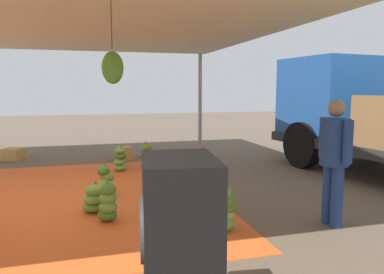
# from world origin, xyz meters

# --- Properties ---
(ground_plane) EXTENTS (40.00, 40.00, 0.00)m
(ground_plane) POSITION_xyz_m (0.00, 3.00, 0.00)
(ground_plane) COLOR brown
(tarp_orange) EXTENTS (5.32, 4.49, 0.01)m
(tarp_orange) POSITION_xyz_m (0.00, 0.00, 0.01)
(tarp_orange) COLOR #E05B23
(tarp_orange) RESTS_ON ground
(tent_canopy) EXTENTS (8.00, 7.00, 2.73)m
(tent_canopy) POSITION_xyz_m (0.01, -0.08, 2.65)
(tent_canopy) COLOR #9EA0A5
(tent_canopy) RESTS_ON ground
(banana_bunch_1) EXTENTS (0.36, 0.33, 0.54)m
(banana_bunch_1) POSITION_xyz_m (1.20, 0.55, 0.24)
(banana_bunch_1) COLOR #477523
(banana_bunch_1) RESTS_ON tarp_orange
(banana_bunch_2) EXTENTS (0.31, 0.32, 0.52)m
(banana_bunch_2) POSITION_xyz_m (-0.01, 0.57, 0.24)
(banana_bunch_2) COLOR #6B9E38
(banana_bunch_2) RESTS_ON tarp_orange
(banana_bunch_4) EXTENTS (0.46, 0.41, 0.44)m
(banana_bunch_4) POSITION_xyz_m (0.78, 0.38, 0.19)
(banana_bunch_4) COLOR #60932D
(banana_bunch_4) RESTS_ON tarp_orange
(banana_bunch_5) EXTENTS (0.40, 0.40, 0.58)m
(banana_bunch_5) POSITION_xyz_m (-1.91, 1.51, 0.25)
(banana_bunch_5) COLOR #518428
(banana_bunch_5) RESTS_ON tarp_orange
(banana_bunch_6) EXTENTS (0.34, 0.33, 0.58)m
(banana_bunch_6) POSITION_xyz_m (1.88, 1.90, 0.27)
(banana_bunch_6) COLOR #60932D
(banana_bunch_6) RESTS_ON tarp_orange
(banana_bunch_7) EXTENTS (0.47, 0.49, 0.59)m
(banana_bunch_7) POSITION_xyz_m (1.23, 1.77, 0.26)
(banana_bunch_7) COLOR #60932D
(banana_bunch_7) RESTS_ON tarp_orange
(banana_bunch_8) EXTENTS (0.36, 0.36, 0.56)m
(banana_bunch_8) POSITION_xyz_m (-1.76, 0.94, 0.25)
(banana_bunch_8) COLOR #6B9E38
(banana_bunch_8) RESTS_ON tarp_orange
(worker_0) EXTENTS (0.58, 0.35, 1.58)m
(worker_0) POSITION_xyz_m (2.07, 3.26, 0.92)
(worker_0) COLOR navy
(worker_0) RESTS_ON ground
(crate_0) EXTENTS (0.60, 0.58, 0.28)m
(crate_0) POSITION_xyz_m (-3.76, -1.46, 0.14)
(crate_0) COLOR #B78947
(crate_0) RESTS_ON ground
(crate_1) EXTENTS (0.48, 0.39, 0.31)m
(crate_1) POSITION_xyz_m (-3.07, 1.15, 0.15)
(crate_1) COLOR #B78947
(crate_1) RESTS_ON ground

